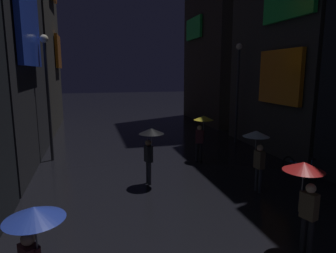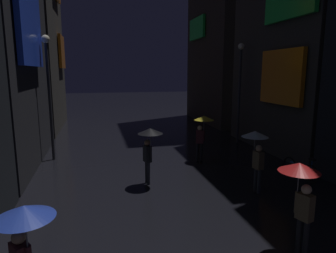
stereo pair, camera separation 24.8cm
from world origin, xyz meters
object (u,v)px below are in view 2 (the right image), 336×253
at_px(pedestrian_far_right_blue, 24,232).
at_px(streetlamp_right_far, 240,82).
at_px(bicycle_parked_at_storefront, 300,169).
at_px(pedestrian_midstreet_centre_red, 301,183).
at_px(streetlamp_left_far, 49,84).
at_px(pedestrian_near_crossing_yellow, 203,126).
at_px(pedestrian_foreground_right_black, 149,140).
at_px(pedestrian_foreground_left_clear, 256,144).

relative_size(pedestrian_far_right_blue, streetlamp_right_far, 0.37).
height_order(pedestrian_far_right_blue, streetlamp_right_far, streetlamp_right_far).
bearing_deg(bicycle_parked_at_storefront, pedestrian_far_right_blue, -150.34).
relative_size(pedestrian_midstreet_centre_red, streetlamp_left_far, 0.37).
xyz_separation_m(pedestrian_near_crossing_yellow, bicycle_parked_at_storefront, (2.86, -3.15, -1.28)).
bearing_deg(pedestrian_foreground_right_black, pedestrian_foreground_left_clear, -23.25).
relative_size(pedestrian_far_right_blue, bicycle_parked_at_storefront, 1.17).
relative_size(pedestrian_foreground_right_black, bicycle_parked_at_storefront, 1.17).
height_order(pedestrian_midstreet_centre_red, streetlamp_right_far, streetlamp_right_far).
xyz_separation_m(pedestrian_midstreet_centre_red, streetlamp_left_far, (-6.37, 9.14, 1.87)).
relative_size(pedestrian_near_crossing_yellow, streetlamp_left_far, 0.37).
xyz_separation_m(pedestrian_near_crossing_yellow, streetlamp_left_far, (-6.74, 1.83, 1.87)).
bearing_deg(pedestrian_near_crossing_yellow, pedestrian_far_right_blue, -125.78).
height_order(pedestrian_far_right_blue, pedestrian_foreground_right_black, same).
xyz_separation_m(pedestrian_foreground_right_black, streetlamp_right_far, (6.15, 5.36, 1.85)).
xyz_separation_m(pedestrian_midstreet_centre_red, pedestrian_foreground_right_black, (-2.52, 4.91, 0.00)).
height_order(pedestrian_near_crossing_yellow, streetlamp_left_far, streetlamp_left_far).
relative_size(pedestrian_near_crossing_yellow, pedestrian_midstreet_centre_red, 1.00).
bearing_deg(pedestrian_foreground_left_clear, bicycle_parked_at_storefront, 16.54).
bearing_deg(pedestrian_foreground_left_clear, pedestrian_near_crossing_yellow, 97.48).
bearing_deg(pedestrian_midstreet_centre_red, streetlamp_right_far, 70.54).
height_order(pedestrian_far_right_blue, pedestrian_midstreet_centre_red, same).
bearing_deg(pedestrian_foreground_right_black, streetlamp_right_far, 41.07).
distance_m(pedestrian_near_crossing_yellow, pedestrian_foreground_right_black, 3.75).
bearing_deg(streetlamp_right_far, pedestrian_foreground_right_black, -138.93).
bearing_deg(pedestrian_far_right_blue, streetlamp_left_far, 95.17).
xyz_separation_m(pedestrian_near_crossing_yellow, streetlamp_right_far, (3.26, 2.97, 1.85)).
bearing_deg(pedestrian_foreground_right_black, pedestrian_near_crossing_yellow, 39.60).
distance_m(pedestrian_near_crossing_yellow, pedestrian_midstreet_centre_red, 7.31).
height_order(pedestrian_foreground_left_clear, pedestrian_far_right_blue, same).
bearing_deg(pedestrian_midstreet_centre_red, streetlamp_left_far, 124.89).
height_order(pedestrian_midstreet_centre_red, pedestrian_foreground_right_black, same).
bearing_deg(pedestrian_far_right_blue, pedestrian_foreground_left_clear, 33.85).
distance_m(pedestrian_midstreet_centre_red, bicycle_parked_at_storefront, 5.42).
height_order(pedestrian_near_crossing_yellow, pedestrian_foreground_right_black, same).
height_order(pedestrian_midstreet_centre_red, streetlamp_left_far, streetlamp_left_far).
height_order(pedestrian_foreground_left_clear, bicycle_parked_at_storefront, pedestrian_foreground_left_clear).
bearing_deg(pedestrian_far_right_blue, pedestrian_foreground_right_black, 62.68).
relative_size(pedestrian_midstreet_centre_red, streetlamp_right_far, 0.37).
distance_m(pedestrian_far_right_blue, streetlamp_left_far, 10.15).
bearing_deg(pedestrian_foreground_left_clear, pedestrian_foreground_right_black, 156.75).
distance_m(bicycle_parked_at_storefront, streetlamp_right_far, 6.88).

